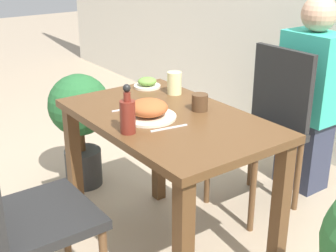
{
  "coord_description": "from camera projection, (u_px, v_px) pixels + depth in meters",
  "views": [
    {
      "loc": [
        1.58,
        -1.15,
        1.45
      ],
      "look_at": [
        0.0,
        0.0,
        0.67
      ],
      "focal_mm": 50.0,
      "sensor_mm": 36.0,
      "label": 1
    }
  ],
  "objects": [
    {
      "name": "chair_far",
      "position": [
        266.0,
        121.0,
        2.6
      ],
      "size": [
        0.42,
        0.42,
        0.91
      ],
      "color": "black",
      "rests_on": "ground_plane"
    },
    {
      "name": "drink_cup",
      "position": [
        200.0,
        102.0,
        2.13
      ],
      "size": [
        0.07,
        0.07,
        0.08
      ],
      "color": "#4C331E",
      "rests_on": "dining_table"
    },
    {
      "name": "chair_near",
      "position": [
        16.0,
        209.0,
        1.75
      ],
      "size": [
        0.42,
        0.42,
        0.91
      ],
      "rotation": [
        0.0,
        0.0,
        3.14
      ],
      "color": "black",
      "rests_on": "ground_plane"
    },
    {
      "name": "sauce_bottle",
      "position": [
        128.0,
        115.0,
        1.87
      ],
      "size": [
        0.06,
        0.06,
        0.21
      ],
      "color": "maroon",
      "rests_on": "dining_table"
    },
    {
      "name": "person_figure",
      "position": [
        309.0,
        98.0,
        2.78
      ],
      "size": [
        0.34,
        0.22,
        1.17
      ],
      "color": "#2D3347",
      "rests_on": "ground_plane"
    },
    {
      "name": "fork_utensil",
      "position": [
        130.0,
        108.0,
        2.17
      ],
      "size": [
        0.03,
        0.18,
        0.0
      ],
      "rotation": [
        0.0,
        0.0,
        1.45
      ],
      "color": "silver",
      "rests_on": "dining_table"
    },
    {
      "name": "spoon_utensil",
      "position": [
        169.0,
        128.0,
        1.94
      ],
      "size": [
        0.04,
        0.17,
        0.0
      ],
      "rotation": [
        0.0,
        0.0,
        1.4
      ],
      "color": "silver",
      "rests_on": "dining_table"
    },
    {
      "name": "dining_table",
      "position": [
        168.0,
        142.0,
        2.13
      ],
      "size": [
        1.02,
        0.63,
        0.72
      ],
      "color": "brown",
      "rests_on": "ground_plane"
    },
    {
      "name": "juice_glass",
      "position": [
        174.0,
        83.0,
        2.35
      ],
      "size": [
        0.07,
        0.07,
        0.11
      ],
      "color": "beige",
      "rests_on": "dining_table"
    },
    {
      "name": "ground_plane",
      "position": [
        168.0,
        250.0,
        2.35
      ],
      "size": [
        16.0,
        16.0,
        0.0
      ],
      "primitive_type": "plane",
      "color": "tan"
    },
    {
      "name": "side_plate",
      "position": [
        147.0,
        83.0,
        2.47
      ],
      "size": [
        0.14,
        0.14,
        0.05
      ],
      "color": "beige",
      "rests_on": "dining_table"
    },
    {
      "name": "potted_plant_left",
      "position": [
        80.0,
        117.0,
        2.83
      ],
      "size": [
        0.37,
        0.37,
        0.72
      ],
      "color": "#333333",
      "rests_on": "ground_plane"
    },
    {
      "name": "food_plate",
      "position": [
        148.0,
        110.0,
        2.04
      ],
      "size": [
        0.24,
        0.24,
        0.09
      ],
      "color": "beige",
      "rests_on": "dining_table"
    }
  ]
}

